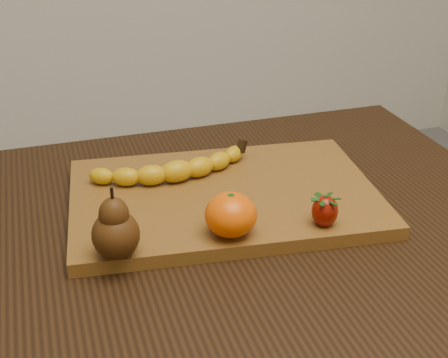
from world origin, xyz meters
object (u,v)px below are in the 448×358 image
object	(u,v)px
cutting_board	(224,197)
pear	(115,223)
mandarin	(231,215)
table	(193,283)

from	to	relation	value
cutting_board	pear	xyz separation A→B (m)	(-0.18, -0.12, 0.06)
pear	mandarin	xyz separation A→B (m)	(0.15, 0.00, -0.02)
table	cutting_board	distance (m)	0.14
mandarin	pear	bearing A→B (deg)	-178.29
cutting_board	pear	distance (m)	0.22
cutting_board	table	bearing A→B (deg)	-134.63
cutting_board	mandarin	xyz separation A→B (m)	(-0.03, -0.12, 0.04)
table	pear	world-z (taller)	pear
cutting_board	mandarin	distance (m)	0.13
pear	mandarin	size ratio (longest dim) A/B	1.36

